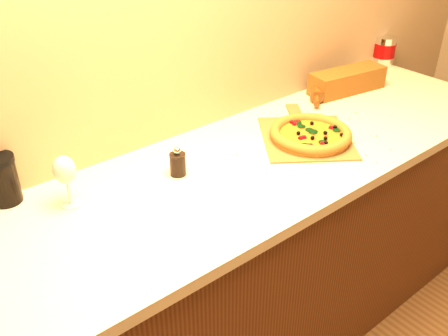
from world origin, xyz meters
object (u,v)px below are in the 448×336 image
Objects in this scene: pizza_peel at (305,136)px; rolling_pin at (317,85)px; coffee_canister at (384,51)px; dark_jar at (2,179)px; pepper_grinder at (178,163)px; wine_glass at (65,171)px; pizza at (311,134)px.

rolling_pin reaches higher than pizza_peel.
dark_jar is at bearing -179.90° from coffee_canister.
pepper_grinder is 0.30× the size of rolling_pin.
wine_glass is 0.20m from dark_jar.
pepper_grinder is (-0.52, 0.08, 0.04)m from pizza_peel.
dark_jar is at bearing -160.15° from pizza_peel.
pizza is 1.06m from dark_jar.
wine_glass is at bearing -174.35° from rolling_pin.
pepper_grinder is at bearing -22.43° from dark_jar.
coffee_canister reaches higher than pizza_peel.
coffee_canister is at bearing 4.61° from wine_glass.
pizza_peel is at bearing -9.10° from pepper_grinder.
dark_jar is at bearing 157.57° from pepper_grinder.
wine_glass is (-1.76, -0.14, 0.04)m from coffee_canister.
pizza_peel is 0.89m from wine_glass.
pizza_peel is 3.26× the size of dark_jar.
rolling_pin is at bearing 5.65° from wine_glass.
dark_jar is (-1.90, -0.00, 0.00)m from coffee_canister.
pizza_peel is at bearing 75.19° from pizza.
pizza_peel is 0.46m from rolling_pin.
wine_glass is at bearing -154.01° from pizza_peel.
wine_glass is at bearing -175.39° from coffee_canister.
wine_glass is 1.08× the size of dark_jar.
wine_glass is at bearing 168.25° from pizza.
pizza is at bearing -11.75° from wine_glass.
pizza is 0.89× the size of rolling_pin.
pizza is 0.49m from rolling_pin.
rolling_pin is (0.38, 0.30, 0.00)m from pizza.
dark_jar is (-0.14, 0.14, -0.04)m from wine_glass.
wine_glass is (-0.35, 0.06, 0.08)m from pepper_grinder.
dark_jar reaches higher than pizza_peel.
coffee_canister is (0.88, 0.29, 0.07)m from pizza_peel.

